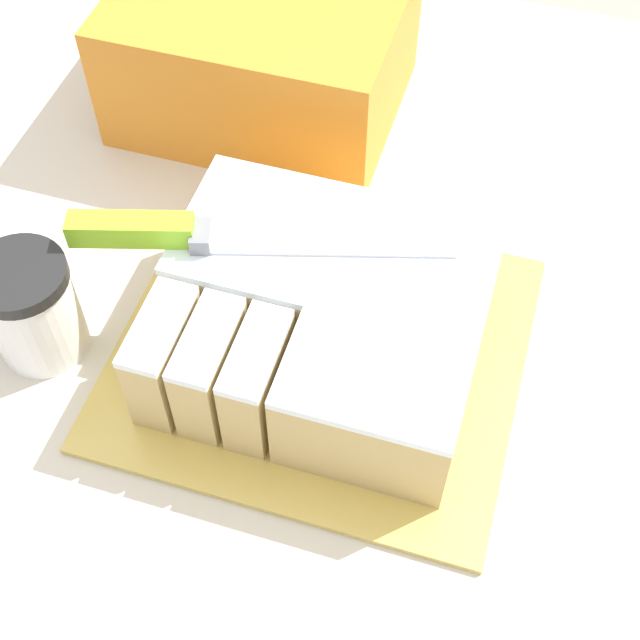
% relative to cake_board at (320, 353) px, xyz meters
% --- Properties ---
extents(countertop, '(1.40, 1.10, 0.89)m').
position_rel_cake_board_xyz_m(countertop, '(0.02, 0.00, -0.45)').
color(countertop, beige).
rests_on(countertop, ground_plane).
extents(cake_board, '(0.34, 0.30, 0.01)m').
position_rel_cake_board_xyz_m(cake_board, '(0.00, 0.00, 0.00)').
color(cake_board, gold).
rests_on(cake_board, countertop).
extents(cake, '(0.26, 0.22, 0.09)m').
position_rel_cake_board_xyz_m(cake, '(0.00, 0.00, 0.05)').
color(cake, tan).
rests_on(cake, cake_board).
extents(knife, '(0.30, 0.11, 0.02)m').
position_rel_cake_board_xyz_m(knife, '(-0.12, 0.01, 0.10)').
color(knife, silver).
rests_on(knife, cake).
extents(coffee_cup, '(0.08, 0.08, 0.10)m').
position_rel_cake_board_xyz_m(coffee_cup, '(-0.23, -0.06, 0.05)').
color(coffee_cup, white).
rests_on(coffee_cup, countertop).
extents(storage_box, '(0.28, 0.22, 0.13)m').
position_rel_cake_board_xyz_m(storage_box, '(-0.15, 0.29, 0.06)').
color(storage_box, orange).
rests_on(storage_box, countertop).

